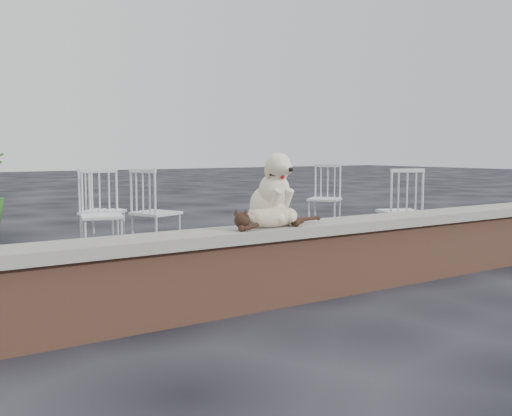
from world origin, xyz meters
TOP-DOWN VIEW (x-y plane):
  - ground at (0.00, 0.00)m, footprint 60.00×60.00m
  - brick_wall at (0.00, 0.00)m, footprint 6.00×0.30m
  - capstone at (0.00, 0.00)m, footprint 6.20×0.40m
  - dog at (-0.63, 0.10)m, footprint 0.37×0.48m
  - cat at (-0.71, -0.05)m, footprint 0.97×0.25m
  - chair_b at (-1.08, 2.48)m, footprint 0.68×0.68m
  - chair_e at (-0.48, 2.45)m, footprint 0.72×0.72m
  - chair_c at (1.85, 1.06)m, footprint 0.74×0.74m
  - chair_a at (-0.92, 2.90)m, footprint 0.79×0.79m
  - chair_d at (2.27, 2.84)m, footprint 0.78×0.78m

SIDE VIEW (x-z plane):
  - ground at x=0.00m, z-range 0.00..0.00m
  - brick_wall at x=0.00m, z-range 0.00..0.50m
  - chair_b at x=-1.08m, z-range 0.00..0.94m
  - chair_e at x=-0.48m, z-range 0.00..0.94m
  - chair_c at x=1.85m, z-range 0.00..0.94m
  - chair_a at x=-0.92m, z-range 0.00..0.94m
  - chair_d at x=2.27m, z-range 0.00..0.94m
  - capstone at x=0.00m, z-range 0.50..0.58m
  - cat at x=-0.71m, z-range 0.58..0.74m
  - dog at x=-0.63m, z-range 0.58..1.13m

